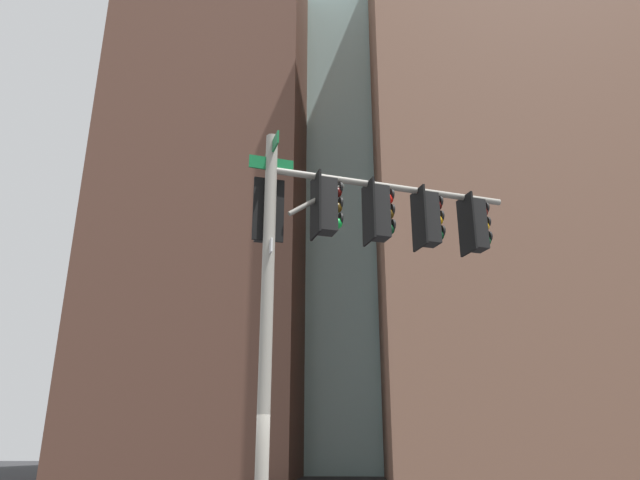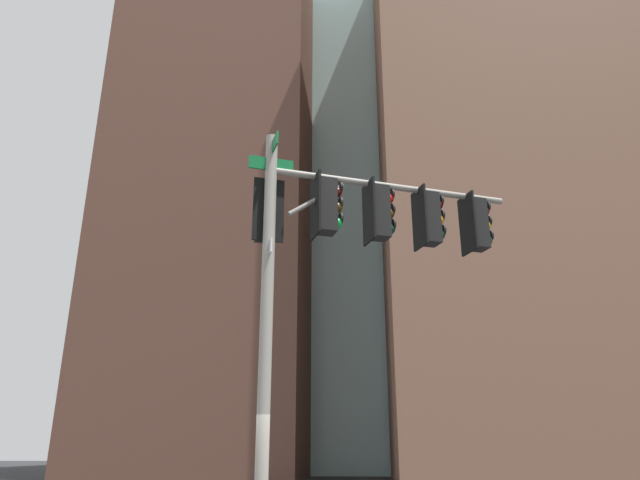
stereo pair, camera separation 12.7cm
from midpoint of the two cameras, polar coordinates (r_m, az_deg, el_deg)
signal_pole_assembly at (r=10.35m, az=2.77°, el=-0.07°), size 4.70×2.22×7.28m
building_brick_nearside at (r=48.93m, az=20.54°, el=8.95°), size 25.27×15.39×48.86m
building_brick_midblock at (r=53.54m, az=-10.40°, el=4.08°), size 16.37×16.18×46.60m
building_glass_tower at (r=72.31m, az=-2.77°, el=3.93°), size 26.64×33.15×61.92m
building_brick_farside at (r=72.45m, az=-8.00°, el=-9.07°), size 19.35×17.98×30.27m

